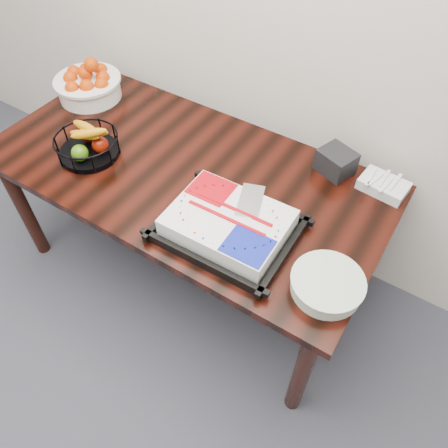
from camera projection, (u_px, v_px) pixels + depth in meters
The scene contains 7 objects.
table at pixel (185, 183), 2.00m from camera, with size 1.80×0.90×0.75m.
cake_tray at pixel (228, 225), 1.66m from camera, with size 0.51×0.41×0.10m.
tangerine_bowl at pixel (87, 81), 2.23m from camera, with size 0.34×0.34×0.22m.
fruit_basket at pixel (87, 144), 1.95m from camera, with size 0.29×0.29×0.15m.
plate_stack at pixel (327, 285), 1.50m from camera, with size 0.26×0.26×0.06m.
fork_bag at pixel (384, 185), 1.83m from camera, with size 0.21×0.14×0.06m.
napkin_box at pixel (336, 162), 1.89m from camera, with size 0.15×0.13×0.10m, color black.
Camera 1 is at (0.93, 0.88, 2.06)m, focal length 35.00 mm.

